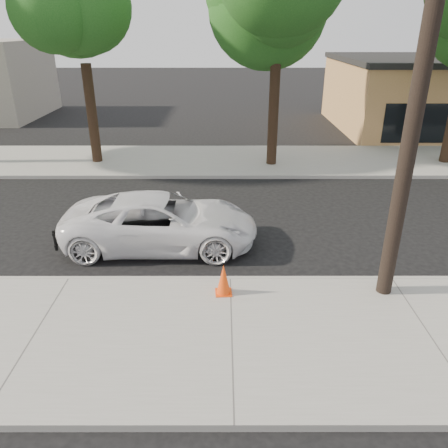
{
  "coord_description": "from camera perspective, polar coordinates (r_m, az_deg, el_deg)",
  "views": [
    {
      "loc": [
        -0.16,
        -11.4,
        5.83
      ],
      "look_at": [
        -0.15,
        -0.76,
        1.0
      ],
      "focal_mm": 35.0,
      "sensor_mm": 36.0,
      "label": 1
    }
  ],
  "objects": [
    {
      "name": "police_cruiser",
      "position": [
        12.55,
        -8.18,
        0.33
      ],
      "size": [
        5.46,
        2.54,
        1.52
      ],
      "primitive_type": "imported",
      "rotation": [
        0.0,
        0.0,
        1.58
      ],
      "color": "white",
      "rests_on": "ground"
    },
    {
      "name": "utility_pole",
      "position": [
        9.54,
        24.11,
        15.61
      ],
      "size": [
        1.4,
        0.34,
        9.0
      ],
      "color": "black",
      "rests_on": "near_sidewalk"
    },
    {
      "name": "ground",
      "position": [
        12.8,
        0.68,
        -2.66
      ],
      "size": [
        120.0,
        120.0,
        0.0
      ],
      "primitive_type": "plane",
      "color": "black",
      "rests_on": "ground"
    },
    {
      "name": "near_sidewalk",
      "position": [
        9.14,
        1.01,
        -14.6
      ],
      "size": [
        90.0,
        4.4,
        0.15
      ],
      "primitive_type": "cube",
      "color": "gray",
      "rests_on": "ground"
    },
    {
      "name": "traffic_cone",
      "position": [
        10.12,
        -0.06,
        -7.28
      ],
      "size": [
        0.4,
        0.4,
        0.74
      ],
      "rotation": [
        0.0,
        0.0,
        0.06
      ],
      "color": "#F9470D",
      "rests_on": "near_sidewalk"
    },
    {
      "name": "far_sidewalk",
      "position": [
        20.71,
        0.4,
        8.29
      ],
      "size": [
        90.0,
        5.0,
        0.15
      ],
      "primitive_type": "cube",
      "color": "gray",
      "rests_on": "ground"
    },
    {
      "name": "curb_near",
      "position": [
        10.94,
        0.81,
        -7.33
      ],
      "size": [
        90.0,
        0.12,
        0.16
      ],
      "primitive_type": "cube",
      "color": "#9E9B93",
      "rests_on": "ground"
    },
    {
      "name": "tree_b",
      "position": [
        20.26,
        -17.87,
        24.29
      ],
      "size": [
        4.34,
        4.2,
        8.45
      ],
      "color": "black",
      "rests_on": "far_sidewalk"
    }
  ]
}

